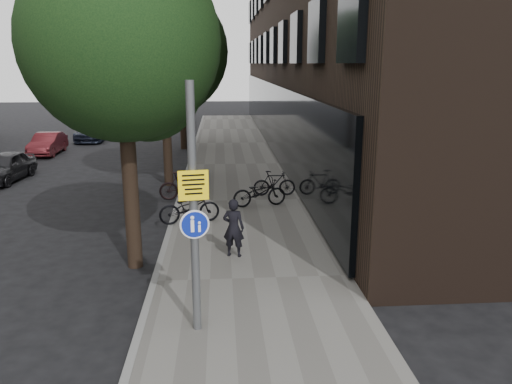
{
  "coord_description": "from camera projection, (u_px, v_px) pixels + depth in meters",
  "views": [
    {
      "loc": [
        -0.46,
        -7.12,
        4.85
      ],
      "look_at": [
        0.33,
        3.87,
        2.0
      ],
      "focal_mm": 35.0,
      "sensor_mm": 36.0,
      "label": 1
    }
  ],
  "objects": [
    {
      "name": "ground",
      "position": [
        253.0,
        370.0,
        8.12
      ],
      "size": [
        120.0,
        120.0,
        0.0
      ],
      "primitive_type": "plane",
      "color": "black",
      "rests_on": "ground"
    },
    {
      "name": "pedestrian",
      "position": [
        234.0,
        228.0,
        12.45
      ],
      "size": [
        0.62,
        0.49,
        1.49
      ],
      "primitive_type": "imported",
      "rotation": [
        0.0,
        0.0,
        2.86
      ],
      "color": "black",
      "rests_on": "sidewalk"
    },
    {
      "name": "sidewalk",
      "position": [
        241.0,
        202.0,
        17.78
      ],
      "size": [
        4.5,
        60.0,
        0.12
      ],
      "primitive_type": "cube",
      "color": "#615F5A",
      "rests_on": "ground"
    },
    {
      "name": "parked_car_mid",
      "position": [
        48.0,
        144.0,
        27.29
      ],
      "size": [
        1.29,
        3.57,
        1.17
      ],
      "primitive_type": "imported",
      "rotation": [
        0.0,
        0.0,
        0.01
      ],
      "color": "maroon",
      "rests_on": "ground"
    },
    {
      "name": "parked_car_far",
      "position": [
        93.0,
        131.0,
        32.23
      ],
      "size": [
        1.83,
        4.35,
        1.25
      ],
      "primitive_type": "imported",
      "rotation": [
        0.0,
        0.0,
        0.02
      ],
      "color": "black",
      "rests_on": "ground"
    },
    {
      "name": "parked_bike_facade_far",
      "position": [
        274.0,
        183.0,
        18.31
      ],
      "size": [
        1.55,
        0.47,
        0.93
      ],
      "primitive_type": "imported",
      "rotation": [
        0.0,
        0.0,
        1.55
      ],
      "color": "black",
      "rests_on": "sidewalk"
    },
    {
      "name": "parked_bike_facade_near",
      "position": [
        259.0,
        192.0,
        16.92
      ],
      "size": [
        1.91,
        0.95,
        0.96
      ],
      "primitive_type": "imported",
      "rotation": [
        0.0,
        0.0,
        1.75
      ],
      "color": "black",
      "rests_on": "sidewalk"
    },
    {
      "name": "street_tree_mid",
      "position": [
        166.0,
        56.0,
        19.36
      ],
      "size": [
        5.0,
        5.0,
        7.8
      ],
      "color": "black",
      "rests_on": "ground"
    },
    {
      "name": "parked_bike_curb_near",
      "position": [
        189.0,
        208.0,
        15.13
      ],
      "size": [
        1.95,
        1.06,
        0.97
      ],
      "primitive_type": "imported",
      "rotation": [
        0.0,
        0.0,
        1.81
      ],
      "color": "black",
      "rests_on": "sidewalk"
    },
    {
      "name": "signpost",
      "position": [
        194.0,
        211.0,
        8.62
      ],
      "size": [
        0.51,
        0.15,
        4.47
      ],
      "rotation": [
        0.0,
        0.0,
        0.16
      ],
      "color": "#595B5E",
      "rests_on": "sidewalk"
    },
    {
      "name": "parked_car_near",
      "position": [
        5.0,
        167.0,
        21.06
      ],
      "size": [
        1.74,
        3.72,
        1.23
      ],
      "primitive_type": "imported",
      "rotation": [
        0.0,
        0.0,
        -0.08
      ],
      "color": "black",
      "rests_on": "ground"
    },
    {
      "name": "curb_edge",
      "position": [
        178.0,
        203.0,
        17.63
      ],
      "size": [
        0.15,
        60.0,
        0.13
      ],
      "primitive_type": "cube",
      "color": "slate",
      "rests_on": "ground"
    },
    {
      "name": "street_tree_far",
      "position": [
        182.0,
        59.0,
        28.05
      ],
      "size": [
        5.0,
        5.0,
        7.8
      ],
      "color": "black",
      "rests_on": "ground"
    },
    {
      "name": "parked_bike_curb_far",
      "position": [
        183.0,
        186.0,
        17.72
      ],
      "size": [
        1.75,
        0.62,
        1.03
      ],
      "primitive_type": "imported",
      "rotation": [
        0.0,
        0.0,
        1.65
      ],
      "color": "black",
      "rests_on": "sidewalk"
    },
    {
      "name": "street_tree_near",
      "position": [
        126.0,
        51.0,
        11.15
      ],
      "size": [
        4.4,
        4.4,
        7.5
      ],
      "color": "black",
      "rests_on": "ground"
    }
  ]
}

